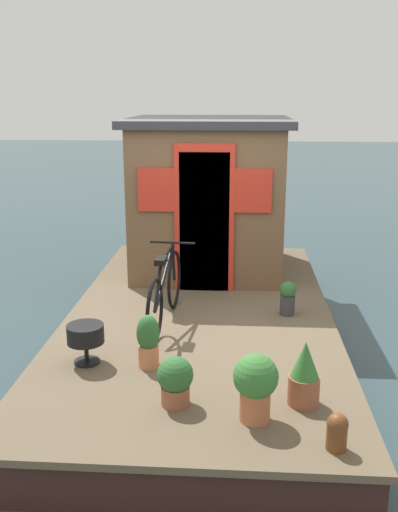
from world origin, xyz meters
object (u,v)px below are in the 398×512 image
object	(u,v)px
potted_plant_sage	(288,297)
potted_plant_succulent	(304,375)
mooring_bollard	(337,431)
potted_plant_rosemary	(175,380)
potted_plant_mint	(148,340)
bicycle	(165,291)
charcoal_grill	(86,336)
potted_plant_geranium	(256,384)
houseboat_cabin	(209,194)

from	to	relation	value
potted_plant_sage	potted_plant_succulent	xyz separation A→B (m)	(-1.91, 0.02, 0.05)
mooring_bollard	potted_plant_rosemary	bearing A→B (deg)	65.94
potted_plant_mint	potted_plant_rosemary	bearing A→B (deg)	-153.85
bicycle	charcoal_grill	world-z (taller)	bicycle
potted_plant_mint	potted_plant_succulent	bearing A→B (deg)	-112.89
potted_plant_sage	charcoal_grill	bearing A→B (deg)	124.79
potted_plant_sage	potted_plant_geranium	world-z (taller)	potted_plant_geranium
potted_plant_mint	potted_plant_rosemary	world-z (taller)	potted_plant_mint
houseboat_cabin	potted_plant_mint	distance (m)	3.22
potted_plant_mint	potted_plant_succulent	xyz separation A→B (m)	(-0.55, -1.31, -0.00)
potted_plant_mint	potted_plant_rosemary	xyz separation A→B (m)	(-0.63, -0.31, -0.04)
potted_plant_rosemary	potted_plant_geranium	size ratio (longest dim) A/B	0.75
houseboat_cabin	potted_plant_succulent	distance (m)	3.85
bicycle	charcoal_grill	xyz separation A→B (m)	(-0.95, 0.60, -0.11)
potted_plant_mint	mooring_bollard	xyz separation A→B (m)	(-1.15, -1.47, -0.11)
potted_plant_mint	potted_plant_geranium	size ratio (longest dim) A/B	0.93
houseboat_cabin	potted_plant_rosemary	bearing A→B (deg)	179.08
charcoal_grill	mooring_bollard	bearing A→B (deg)	-120.08
potted_plant_sage	charcoal_grill	xyz separation A→B (m)	(-1.32, 1.91, 0.06)
potted_plant_sage	mooring_bollard	world-z (taller)	potted_plant_sage
bicycle	potted_plant_succulent	world-z (taller)	bicycle
potted_plant_sage	mooring_bollard	distance (m)	2.51
bicycle	potted_plant_mint	world-z (taller)	bicycle
potted_plant_rosemary	potted_plant_mint	bearing A→B (deg)	26.15
potted_plant_mint	potted_plant_rosemary	size ratio (longest dim) A/B	1.24
potted_plant_succulent	mooring_bollard	bearing A→B (deg)	-164.73
potted_plant_mint	mooring_bollard	bearing A→B (deg)	-127.95
houseboat_cabin	mooring_bollard	size ratio (longest dim) A/B	7.97
bicycle	mooring_bollard	xyz separation A→B (m)	(-2.14, -1.44, -0.23)
houseboat_cabin	bicycle	world-z (taller)	houseboat_cabin
bicycle	potted_plant_succulent	bearing A→B (deg)	-140.28
potted_plant_succulent	potted_plant_mint	bearing A→B (deg)	67.11
potted_plant_succulent	potted_plant_geranium	xyz separation A→B (m)	(-0.26, 0.39, 0.05)
bicycle	potted_plant_succulent	size ratio (longest dim) A/B	3.18
bicycle	potted_plant_geranium	size ratio (longest dim) A/B	3.18
potted_plant_rosemary	potted_plant_geranium	xyz separation A→B (m)	(-0.19, -0.62, 0.09)
bicycle	charcoal_grill	size ratio (longest dim) A/B	4.57
potted_plant_rosemary	charcoal_grill	distance (m)	1.10
potted_plant_succulent	potted_plant_rosemary	bearing A→B (deg)	94.30
potted_plant_mint	potted_plant_sage	distance (m)	1.90
potted_plant_sage	potted_plant_rosemary	distance (m)	2.24
houseboat_cabin	mooring_bollard	distance (m)	4.48
potted_plant_succulent	charcoal_grill	xyz separation A→B (m)	(0.59, 1.88, 0.02)
potted_plant_succulent	mooring_bollard	xyz separation A→B (m)	(-0.60, -0.16, -0.11)
potted_plant_geranium	potted_plant_succulent	bearing A→B (deg)	-56.02
bicycle	potted_plant_geranium	world-z (taller)	bicycle
bicycle	mooring_bollard	size ratio (longest dim) A/B	6.19
potted_plant_geranium	mooring_bollard	bearing A→B (deg)	-121.37
charcoal_grill	mooring_bollard	size ratio (longest dim) A/B	1.35
potted_plant_mint	charcoal_grill	world-z (taller)	potted_plant_mint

